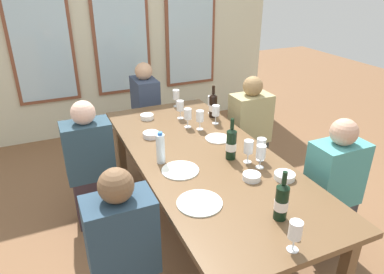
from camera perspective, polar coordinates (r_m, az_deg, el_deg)
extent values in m
plane|color=brown|center=(3.12, 1.81, -14.96)|extent=(12.00, 12.00, 0.00)
cube|color=beige|center=(4.76, -11.56, 18.06)|extent=(4.21, 0.06, 2.90)
cube|color=brown|center=(4.60, -23.46, 16.33)|extent=(0.72, 0.03, 1.88)
cube|color=silver|center=(4.58, -23.45, 16.30)|extent=(0.64, 0.01, 1.80)
cube|color=brown|center=(4.72, -11.43, 18.01)|extent=(0.72, 0.03, 1.88)
cube|color=silver|center=(4.70, -11.38, 17.99)|extent=(0.64, 0.01, 1.80)
cube|color=brown|center=(5.02, -0.25, 18.89)|extent=(0.72, 0.03, 1.88)
cube|color=silver|center=(5.00, -0.17, 18.87)|extent=(0.64, 0.01, 1.80)
cube|color=brown|center=(2.71, 2.02, -3.29)|extent=(1.01, 2.35, 0.04)
cube|color=brown|center=(3.68, -11.22, -2.12)|extent=(0.07, 0.07, 0.70)
cube|color=brown|center=(3.90, 0.45, 0.09)|extent=(0.07, 0.07, 0.70)
cylinder|color=white|center=(2.50, -1.89, -5.34)|extent=(0.26, 0.26, 0.01)
cylinder|color=white|center=(2.18, 1.21, -10.50)|extent=(0.28, 0.28, 0.01)
cylinder|color=white|center=(2.96, 4.14, -0.23)|extent=(0.21, 0.21, 0.01)
cylinder|color=black|center=(2.07, 14.10, -10.22)|extent=(0.08, 0.07, 0.20)
cone|color=black|center=(2.01, 14.44, -7.56)|extent=(0.08, 0.07, 0.02)
cylinder|color=black|center=(1.98, 14.60, -6.35)|extent=(0.03, 0.03, 0.08)
cylinder|color=white|center=(2.08, 14.07, -10.45)|extent=(0.08, 0.08, 0.06)
cylinder|color=black|center=(2.62, 6.28, -1.30)|extent=(0.08, 0.08, 0.22)
cone|color=black|center=(2.57, 6.41, 1.13)|extent=(0.08, 0.08, 0.02)
cylinder|color=black|center=(2.55, 6.46, 2.14)|extent=(0.03, 0.03, 0.08)
cylinder|color=white|center=(2.63, 6.27, -1.51)|extent=(0.08, 0.08, 0.06)
cylinder|color=black|center=(3.37, 3.39, 4.88)|extent=(0.07, 0.07, 0.21)
cone|color=black|center=(3.33, 3.44, 6.73)|extent=(0.07, 0.07, 0.02)
cylinder|color=black|center=(3.31, 3.46, 7.54)|extent=(0.03, 0.03, 0.08)
cylinder|color=white|center=(3.37, 3.39, 4.72)|extent=(0.08, 0.08, 0.06)
cylinder|color=white|center=(2.48, 14.59, -6.07)|extent=(0.14, 0.14, 0.04)
cylinder|color=white|center=(2.99, -6.59, 0.37)|extent=(0.13, 0.13, 0.04)
cylinder|color=white|center=(3.37, -7.21, 3.24)|extent=(0.12, 0.12, 0.04)
cylinder|color=white|center=(2.42, 9.52, -6.29)|extent=(0.12, 0.12, 0.04)
cylinder|color=white|center=(2.56, -5.05, -1.89)|extent=(0.06, 0.06, 0.22)
cylinder|color=blue|center=(2.51, -5.15, 0.55)|extent=(0.04, 0.04, 0.02)
cylinder|color=white|center=(3.13, 1.26, 1.28)|extent=(0.06, 0.06, 0.00)
cylinder|color=white|center=(3.11, 1.27, 1.94)|extent=(0.01, 0.01, 0.07)
cylinder|color=white|center=(3.08, 1.28, 3.39)|extent=(0.07, 0.07, 0.09)
cylinder|color=beige|center=(3.09, 1.27, 2.78)|extent=(0.06, 0.06, 0.02)
cylinder|color=white|center=(3.49, 3.06, 3.88)|extent=(0.06, 0.06, 0.00)
cylinder|color=white|center=(3.48, 3.07, 4.49)|extent=(0.01, 0.01, 0.07)
cylinder|color=white|center=(3.45, 3.10, 5.81)|extent=(0.07, 0.07, 0.09)
cylinder|color=white|center=(3.25, 3.77, 2.21)|extent=(0.06, 0.06, 0.00)
cylinder|color=white|center=(3.24, 3.79, 2.85)|extent=(0.01, 0.01, 0.07)
cylinder|color=white|center=(3.21, 3.83, 4.26)|extent=(0.07, 0.07, 0.09)
cylinder|color=maroon|center=(3.22, 3.82, 3.74)|extent=(0.06, 0.06, 0.03)
cylinder|color=white|center=(2.68, 10.80, -3.60)|extent=(0.06, 0.06, 0.00)
cylinder|color=white|center=(2.66, 10.87, -2.85)|extent=(0.01, 0.01, 0.07)
cylinder|color=white|center=(2.62, 11.02, -1.22)|extent=(0.07, 0.07, 0.09)
cylinder|color=white|center=(1.94, 15.78, -16.93)|extent=(0.06, 0.06, 0.00)
cylinder|color=white|center=(1.92, 15.92, -16.05)|extent=(0.01, 0.01, 0.07)
cylinder|color=white|center=(1.87, 16.24, -14.08)|extent=(0.07, 0.07, 0.09)
cylinder|color=maroon|center=(1.89, 16.11, -14.86)|extent=(0.06, 0.06, 0.02)
cylinder|color=white|center=(3.66, -2.53, 4.96)|extent=(0.06, 0.06, 0.00)
cylinder|color=white|center=(3.65, -2.54, 5.54)|extent=(0.01, 0.01, 0.07)
cylinder|color=white|center=(3.62, -2.57, 6.81)|extent=(0.07, 0.07, 0.09)
cylinder|color=maroon|center=(3.63, -2.56, 6.32)|extent=(0.06, 0.06, 0.03)
cylinder|color=white|center=(2.58, 10.76, -4.77)|extent=(0.06, 0.06, 0.00)
cylinder|color=white|center=(2.56, 10.83, -4.01)|extent=(0.01, 0.01, 0.07)
cylinder|color=white|center=(2.52, 10.99, -2.32)|extent=(0.07, 0.07, 0.09)
cylinder|color=beige|center=(2.54, 10.94, -2.91)|extent=(0.06, 0.06, 0.03)
cylinder|color=white|center=(3.36, -1.87, 3.04)|extent=(0.06, 0.06, 0.00)
cylinder|color=white|center=(3.35, -1.88, 3.67)|extent=(0.01, 0.01, 0.07)
cylinder|color=white|center=(3.32, -1.90, 5.03)|extent=(0.07, 0.07, 0.09)
cylinder|color=maroon|center=(3.33, -1.89, 4.45)|extent=(0.06, 0.06, 0.02)
cylinder|color=white|center=(2.64, 8.86, -3.95)|extent=(0.06, 0.06, 0.00)
cylinder|color=white|center=(2.62, 8.91, -3.19)|extent=(0.01, 0.01, 0.07)
cylinder|color=white|center=(2.58, 9.04, -1.53)|extent=(0.07, 0.07, 0.09)
cylinder|color=#590C19|center=(2.59, 9.00, -2.06)|extent=(0.06, 0.06, 0.04)
cylinder|color=white|center=(3.17, -0.68, 1.64)|extent=(0.06, 0.06, 0.00)
cylinder|color=white|center=(3.16, -0.69, 2.30)|extent=(0.01, 0.01, 0.07)
cylinder|color=white|center=(3.12, -0.69, 3.73)|extent=(0.07, 0.07, 0.09)
cylinder|color=#590C19|center=(3.14, -0.69, 3.17)|extent=(0.06, 0.06, 0.03)
cube|color=#2A4256|center=(2.07, -11.25, -15.20)|extent=(0.38, 0.24, 0.48)
sphere|color=brown|center=(1.88, -12.09, -7.62)|extent=(0.19, 0.19, 0.19)
cube|color=#36363C|center=(3.02, 20.55, -13.03)|extent=(0.32, 0.24, 0.45)
cube|color=teal|center=(2.77, 22.01, -5.41)|extent=(0.38, 0.24, 0.48)
sphere|color=tan|center=(2.63, 23.15, 0.72)|extent=(0.19, 0.19, 0.19)
cube|color=#36282E|center=(3.23, -15.26, -9.38)|extent=(0.32, 0.24, 0.45)
cube|color=#2B4554|center=(3.00, -16.27, -2.04)|extent=(0.38, 0.24, 0.48)
sphere|color=beige|center=(2.87, -17.05, 3.74)|extent=(0.19, 0.19, 0.19)
cube|color=#2F322E|center=(3.74, 8.83, -3.61)|extent=(0.32, 0.24, 0.45)
cube|color=tan|center=(3.54, 9.33, 2.99)|extent=(0.38, 0.24, 0.48)
sphere|color=#9A764B|center=(3.43, 9.71, 8.02)|extent=(0.19, 0.19, 0.19)
cube|color=#272938|center=(4.21, -7.13, -0.04)|extent=(0.24, 0.32, 0.45)
cube|color=#35425B|center=(4.03, -7.48, 5.93)|extent=(0.24, 0.38, 0.48)
sphere|color=tan|center=(3.94, -7.75, 10.40)|extent=(0.19, 0.19, 0.19)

